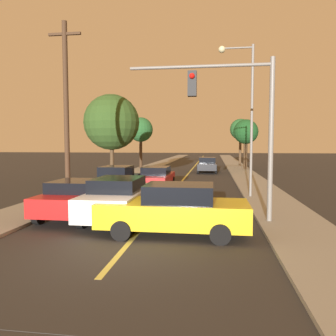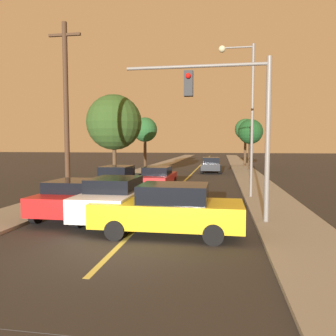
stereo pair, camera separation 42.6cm
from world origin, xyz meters
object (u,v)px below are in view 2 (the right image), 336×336
Objects in this scene: car_near_lane_second at (158,178)px; car_outer_lane_front at (75,197)px; utility_pole_left at (66,109)px; streetlamp_right at (245,101)px; tree_left_near at (114,122)px; tree_right_far at (250,132)px; car_far_oncoming at (211,165)px; car_near_lane_front at (116,198)px; car_crossing_right at (169,209)px; car_outer_lane_second at (118,181)px; traffic_signal_mast at (232,110)px; tree_left_far at (145,130)px; tree_right_near at (245,130)px.

car_near_lane_second is 1.08× the size of car_outer_lane_front.
car_outer_lane_front is 0.51× the size of utility_pole_left.
streetlamp_right is at bearing 38.79° from car_outer_lane_front.
tree_left_near reaches higher than car_near_lane_second.
car_far_oncoming is at bearing -138.61° from tree_right_far.
streetlamp_right is (5.11, -2.53, 4.33)m from car_near_lane_second.
car_near_lane_front is 1.03× the size of car_crossing_right.
car_outer_lane_second is 8.85m from traffic_signal_mast.
car_near_lane_front is at bearing -90.00° from car_near_lane_second.
car_near_lane_front is 25.92m from tree_right_far.
car_crossing_right is at bearing -39.76° from utility_pole_left.
tree_left_far is at bearing 93.14° from utility_pole_left.
car_crossing_right is 15.13m from tree_left_near.
streetlamp_right is 24.07m from tree_right_near.
streetlamp_right is 1.34× the size of tree_right_near.
traffic_signal_mast is at bearing -46.99° from car_crossing_right.
car_crossing_right is (4.10, -1.94, 0.02)m from car_outer_lane_front.
car_outer_lane_front is 5.06m from utility_pole_left.
car_near_lane_front is 12.71m from tree_left_near.
tree_right_far is (10.52, 21.63, -0.40)m from utility_pole_left.
car_far_oncoming is 9.13m from tree_left_far.
car_outer_lane_front is 26.28m from tree_right_far.
car_crossing_right is 0.55× the size of utility_pole_left.
tree_right_near reaches higher than car_outer_lane_second.
car_crossing_right is at bearing 88.48° from car_far_oncoming.
tree_right_near reaches higher than traffic_signal_mast.
tree_left_far reaches higher than car_outer_lane_second.
utility_pole_left reaches higher than tree_left_near.
car_near_lane_front is at bearing 82.09° from car_far_oncoming.
car_near_lane_front is at bearing -41.57° from utility_pole_left.
streetlamp_right is (6.88, 0.08, 4.27)m from car_outer_lane_second.
tree_left_near is at bearing 110.19° from car_outer_lane_second.
tree_left_near reaches higher than tree_right_far.
tree_left_near reaches higher than car_outer_lane_front.
tree_left_far is (-0.74, 13.05, -0.00)m from tree_left_near.
utility_pole_left is (-5.83, 4.85, 3.75)m from car_crossing_right.
tree_right_far is at bearing 83.72° from traffic_signal_mast.
tree_left_near is (-6.26, 13.27, 3.67)m from car_crossing_right.
utility_pole_left is at bearing 70.36° from car_far_oncoming.
car_outer_lane_front is at bearing -90.00° from car_outer_lane_second.
tree_right_far is (7.02, 24.73, 3.32)m from car_near_lane_front.
tree_left_near is 1.09× the size of tree_right_near.
car_outer_lane_front is 0.76× the size of tree_left_far.
traffic_signal_mast is 1.06× the size of tree_right_far.
car_crossing_right is at bearing -98.15° from tree_right_near.
car_near_lane_front is 0.84× the size of tree_left_far.
car_near_lane_second is 7.16m from streetlamp_right.
tree_left_near reaches higher than car_near_lane_front.
car_far_oncoming is at bearing -24.33° from tree_left_far.
streetlamp_right reaches higher than car_outer_lane_second.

